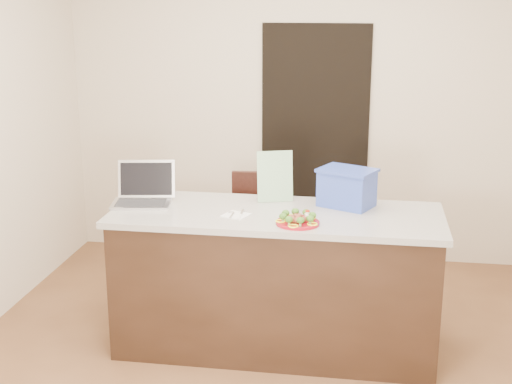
% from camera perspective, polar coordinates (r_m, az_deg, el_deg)
% --- Properties ---
extents(ground, '(4.00, 4.00, 0.00)m').
position_cam_1_polar(ground, '(4.57, 1.14, -13.66)').
color(ground, brown).
rests_on(ground, ground).
extents(room_shell, '(4.00, 4.00, 4.00)m').
position_cam_1_polar(room_shell, '(4.03, 1.26, 6.87)').
color(room_shell, white).
rests_on(room_shell, ground).
extents(doorway, '(0.90, 0.02, 2.00)m').
position_cam_1_polar(doorway, '(6.07, 4.71, 3.85)').
color(doorway, black).
rests_on(doorway, ground).
extents(island, '(2.06, 0.76, 0.92)m').
position_cam_1_polar(island, '(4.59, 1.60, -7.09)').
color(island, black).
rests_on(island, ground).
extents(plate, '(0.26, 0.26, 0.02)m').
position_cam_1_polar(plate, '(4.21, 3.35, -2.44)').
color(plate, maroon).
rests_on(plate, island).
extents(meatballs, '(0.10, 0.10, 0.04)m').
position_cam_1_polar(meatballs, '(4.20, 3.31, -2.13)').
color(meatballs, brown).
rests_on(meatballs, plate).
extents(broccoli, '(0.22, 0.22, 0.04)m').
position_cam_1_polar(broccoli, '(4.19, 3.36, -1.91)').
color(broccoli, '#285216').
rests_on(broccoli, plate).
extents(pepper_rings, '(0.25, 0.25, 0.01)m').
position_cam_1_polar(pepper_rings, '(4.20, 3.35, -2.33)').
color(pepper_rings, yellow).
rests_on(pepper_rings, plate).
extents(napkin, '(0.19, 0.19, 0.01)m').
position_cam_1_polar(napkin, '(4.36, -1.62, -1.87)').
color(napkin, silver).
rests_on(napkin, island).
extents(fork, '(0.03, 0.14, 0.00)m').
position_cam_1_polar(fork, '(4.37, -1.87, -1.76)').
color(fork, silver).
rests_on(fork, napkin).
extents(knife, '(0.02, 0.19, 0.01)m').
position_cam_1_polar(knife, '(4.34, -1.27, -1.87)').
color(knife, silver).
rests_on(knife, napkin).
extents(yogurt_bottle, '(0.04, 0.04, 0.08)m').
position_cam_1_polar(yogurt_bottle, '(4.23, 4.13, -2.05)').
color(yogurt_bottle, white).
rests_on(yogurt_bottle, island).
extents(laptop, '(0.41, 0.35, 0.26)m').
position_cam_1_polar(laptop, '(4.68, -8.97, 0.03)').
color(laptop, '#AFAFB4').
rests_on(laptop, island).
extents(leaflet, '(0.24, 0.12, 0.33)m').
position_cam_1_polar(leaflet, '(4.62, 1.53, 1.25)').
color(leaflet, silver).
rests_on(leaflet, island).
extents(blue_box, '(0.41, 0.36, 0.24)m').
position_cam_1_polar(blue_box, '(4.56, 7.28, 0.37)').
color(blue_box, '#2E46A8').
rests_on(blue_box, island).
extents(chair, '(0.47, 0.47, 0.98)m').
position_cam_1_polar(chair, '(5.20, 0.26, -3.18)').
color(chair, black).
rests_on(chair, ground).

